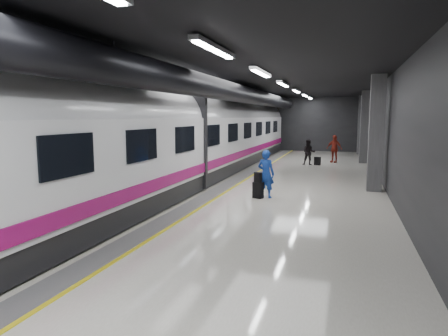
% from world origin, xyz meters
% --- Properties ---
extents(ground, '(40.00, 40.00, 0.00)m').
position_xyz_m(ground, '(0.00, 0.00, 0.00)').
color(ground, white).
rests_on(ground, ground).
extents(platform_hall, '(10.02, 40.02, 4.51)m').
position_xyz_m(platform_hall, '(-0.29, 0.96, 3.54)').
color(platform_hall, black).
rests_on(platform_hall, ground).
extents(train, '(3.05, 38.00, 4.05)m').
position_xyz_m(train, '(-3.25, -0.00, 2.07)').
color(train, black).
rests_on(train, ground).
extents(traveler_main, '(0.71, 0.56, 1.73)m').
position_xyz_m(traveler_main, '(0.73, -0.56, 0.86)').
color(traveler_main, blue).
rests_on(traveler_main, ground).
extents(suitcase_main, '(0.41, 0.34, 0.58)m').
position_xyz_m(suitcase_main, '(0.49, -0.74, 0.29)').
color(suitcase_main, black).
rests_on(suitcase_main, ground).
extents(shoulder_bag, '(0.30, 0.27, 0.36)m').
position_xyz_m(shoulder_bag, '(0.48, -0.78, 0.76)').
color(shoulder_bag, black).
rests_on(shoulder_bag, suitcase_main).
extents(traveler_far_a, '(0.80, 0.65, 1.55)m').
position_xyz_m(traveler_far_a, '(1.34, 9.74, 0.78)').
color(traveler_far_a, black).
rests_on(traveler_far_a, ground).
extents(traveler_far_b, '(1.11, 0.81, 1.75)m').
position_xyz_m(traveler_far_b, '(2.74, 11.70, 0.88)').
color(traveler_far_b, maroon).
rests_on(traveler_far_b, ground).
extents(suitcase_far, '(0.40, 0.34, 0.49)m').
position_xyz_m(suitcase_far, '(1.84, 9.93, 0.25)').
color(suitcase_far, black).
rests_on(suitcase_far, ground).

